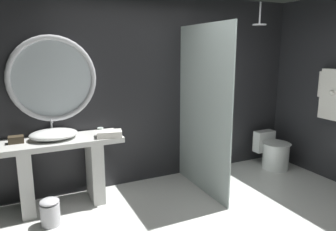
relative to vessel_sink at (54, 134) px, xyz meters
The scene contains 12 objects.
back_wall_panel 1.47m from the vessel_sink, 11.87° to the left, with size 4.80×0.10×2.60m, color #232326.
vanity_counter 0.38m from the vessel_sink, 35.24° to the right, with size 1.43×0.52×0.83m.
vessel_sink is the anchor object (origin of this frame).
tumbler_cup 0.54m from the vessel_sink, ahead, with size 0.08×0.08×0.10m, color silver.
tissue_box 0.40m from the vessel_sink, behind, with size 0.16×0.11×0.08m, color #3D3323.
round_wall_mirror 0.66m from the vessel_sink, 74.54° to the left, with size 1.04×0.06×1.04m.
shower_glass_panel 1.86m from the vessel_sink, 11.98° to the right, with size 0.02×1.24×2.18m, color silver.
rain_shower_head 3.07m from the vessel_sink, ahead, with size 0.19×0.19×0.31m.
hanging_bathrobe 3.72m from the vessel_sink, 14.41° to the right, with size 0.20×0.54×0.76m.
toilet 3.33m from the vessel_sink, ahead, with size 0.42×0.59×0.55m.
waste_bin 0.87m from the vessel_sink, 106.46° to the right, with size 0.21×0.21×0.30m.
folded_hand_towel 0.64m from the vessel_sink, 17.92° to the right, with size 0.29×0.18×0.08m, color silver.
Camera 1 is at (-1.67, -2.14, 1.86)m, focal length 33.23 mm.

